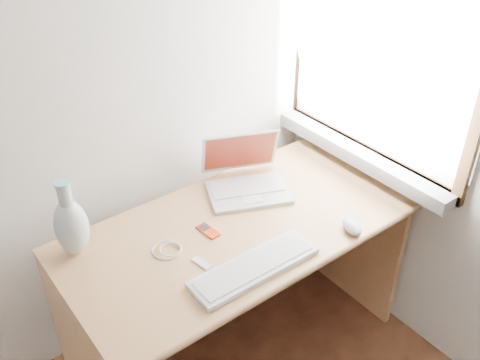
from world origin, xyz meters
TOP-DOWN VIEW (x-y plane):
  - window at (1.72, 1.30)m, footprint 0.11×0.99m
  - desk at (1.03, 1.38)m, footprint 1.35×0.68m
  - laptop at (1.19, 1.48)m, footprint 0.39×0.39m
  - external_keyboard at (0.93, 1.07)m, footprint 0.48×0.15m
  - mouse at (1.36, 1.01)m, footprint 0.10×0.12m
  - ipod at (0.92, 1.33)m, footprint 0.05×0.10m
  - cable_coil at (0.74, 1.33)m, footprint 0.12×0.12m
  - remote at (0.80, 1.20)m, footprint 0.04×0.08m
  - vase at (0.48, 1.52)m, footprint 0.12×0.12m

SIDE VIEW (x-z plane):
  - desk at x=1.03m, z-range 0.15..0.87m
  - cable_coil at x=0.74m, z-range 0.71..0.72m
  - remote at x=0.80m, z-range 0.71..0.72m
  - ipod at x=0.92m, z-range 0.71..0.72m
  - external_keyboard at x=0.93m, z-range 0.71..0.74m
  - mouse at x=1.36m, z-range 0.71..0.75m
  - laptop at x=1.19m, z-range 0.65..0.88m
  - vase at x=0.48m, z-range 0.69..0.99m
  - window at x=1.72m, z-range 0.72..1.83m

